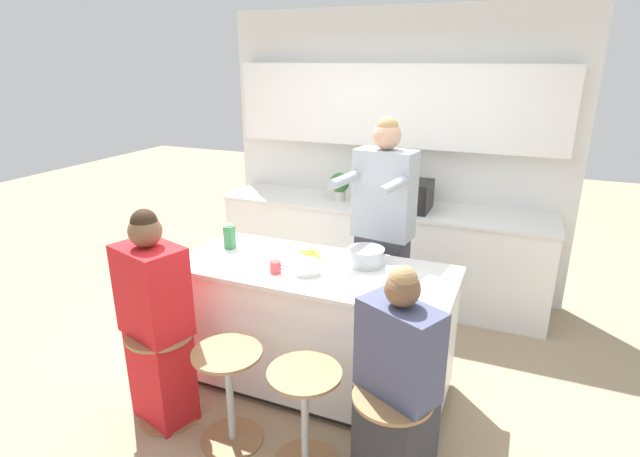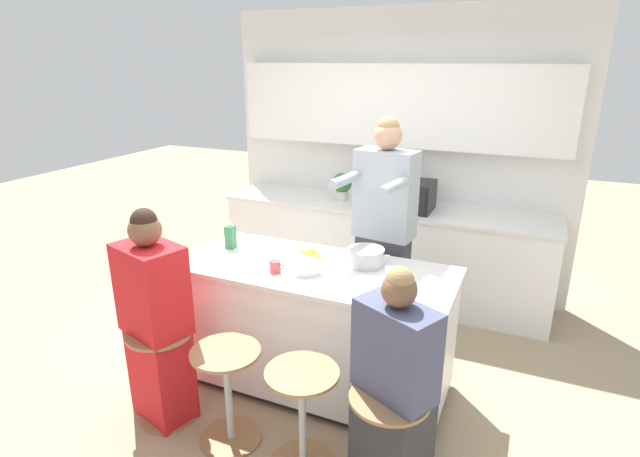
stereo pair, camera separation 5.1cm
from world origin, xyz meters
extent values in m
plane|color=tan|center=(0.00, 0.00, 0.00)|extent=(16.00, 16.00, 0.00)
cube|color=silver|center=(0.00, 1.94, 1.35)|extent=(3.38, 0.06, 2.70)
cube|color=white|center=(0.00, 1.83, 1.83)|extent=(3.11, 0.16, 0.75)
cube|color=white|center=(0.00, 1.59, 0.45)|extent=(3.11, 0.61, 0.89)
cube|color=silver|center=(0.00, 1.59, 0.91)|extent=(3.14, 0.64, 0.03)
cube|color=black|center=(0.00, 0.00, 0.03)|extent=(1.74, 0.68, 0.06)
cube|color=white|center=(0.00, 0.00, 0.47)|extent=(1.82, 0.76, 0.82)
cube|color=silver|center=(0.00, 0.00, 0.90)|extent=(1.86, 0.80, 0.03)
cylinder|color=#997047|center=(-0.75, -0.71, 0.01)|extent=(0.38, 0.38, 0.01)
cylinder|color=#B7BABC|center=(-0.75, -0.71, 0.31)|extent=(0.04, 0.04, 0.60)
cylinder|color=#997047|center=(-0.75, -0.71, 0.62)|extent=(0.41, 0.41, 0.02)
cylinder|color=#997047|center=(-0.25, -0.72, 0.01)|extent=(0.38, 0.38, 0.01)
cylinder|color=#B7BABC|center=(-0.25, -0.72, 0.31)|extent=(0.04, 0.04, 0.60)
cylinder|color=#997047|center=(-0.25, -0.72, 0.62)|extent=(0.41, 0.41, 0.02)
cylinder|color=#B7BABC|center=(0.25, -0.73, 0.31)|extent=(0.04, 0.04, 0.60)
cylinder|color=#997047|center=(0.25, -0.73, 0.62)|extent=(0.41, 0.41, 0.02)
cylinder|color=#B7BABC|center=(0.75, -0.74, 0.31)|extent=(0.04, 0.04, 0.60)
cylinder|color=#997047|center=(0.75, -0.74, 0.62)|extent=(0.41, 0.41, 0.02)
cube|color=#383842|center=(0.29, 0.62, 0.49)|extent=(0.40, 0.27, 0.97)
cube|color=#9EA8B2|center=(0.29, 0.62, 1.30)|extent=(0.46, 0.28, 0.65)
cylinder|color=#9EA8B2|center=(0.07, 0.36, 1.44)|extent=(0.12, 0.36, 0.07)
cylinder|color=#9EA8B2|center=(0.43, 0.31, 1.44)|extent=(0.12, 0.36, 0.07)
sphere|color=tan|center=(0.29, 0.62, 1.73)|extent=(0.23, 0.23, 0.20)
sphere|color=#A37F51|center=(0.29, 0.62, 1.78)|extent=(0.18, 0.18, 0.16)
cube|color=red|center=(-0.77, -0.70, 0.32)|extent=(0.45, 0.36, 0.63)
cube|color=red|center=(-0.77, -0.70, 0.91)|extent=(0.48, 0.40, 0.57)
sphere|color=brown|center=(-0.77, -0.70, 1.29)|extent=(0.24, 0.24, 0.20)
sphere|color=black|center=(-0.77, -0.70, 1.35)|extent=(0.19, 0.19, 0.16)
cube|color=#333338|center=(0.75, -0.70, 0.32)|extent=(0.45, 0.40, 0.63)
cube|color=#474C6B|center=(0.75, -0.70, 0.88)|extent=(0.47, 0.38, 0.49)
sphere|color=brown|center=(0.75, -0.70, 1.21)|extent=(0.23, 0.23, 0.17)
sphere|color=#A37F51|center=(0.75, -0.70, 1.26)|extent=(0.19, 0.19, 0.14)
cylinder|color=#B7BABC|center=(0.30, 0.17, 0.97)|extent=(0.23, 0.23, 0.11)
cylinder|color=#B7BABC|center=(0.30, 0.17, 1.03)|extent=(0.25, 0.25, 0.01)
cylinder|color=#B7BABC|center=(0.16, 0.17, 1.01)|extent=(0.05, 0.01, 0.01)
cylinder|color=#B7BABC|center=(0.44, 0.17, 1.01)|extent=(0.05, 0.01, 0.01)
cylinder|color=white|center=(-0.02, -0.10, 0.96)|extent=(0.18, 0.18, 0.08)
cylinder|color=white|center=(0.53, 0.01, 0.95)|extent=(0.09, 0.09, 0.08)
torus|color=white|center=(0.58, 0.01, 0.96)|extent=(0.04, 0.01, 0.04)
cylinder|color=#DB4C51|center=(-0.21, -0.18, 0.96)|extent=(0.08, 0.08, 0.08)
torus|color=#DB4C51|center=(-0.16, -0.18, 0.96)|extent=(0.04, 0.01, 0.04)
ellipsoid|color=yellow|center=(-0.10, 0.13, 0.94)|extent=(0.14, 0.06, 0.06)
ellipsoid|color=yellow|center=(-0.13, 0.17, 0.94)|extent=(0.11, 0.13, 0.06)
ellipsoid|color=yellow|center=(-0.06, 0.17, 0.94)|extent=(0.12, 0.12, 0.06)
cube|color=#38844C|center=(-0.72, 0.08, 1.00)|extent=(0.06, 0.06, 0.17)
cylinder|color=white|center=(-0.72, 0.08, 1.09)|extent=(0.03, 0.03, 0.02)
cube|color=black|center=(0.20, 1.56, 1.06)|extent=(0.50, 0.37, 0.27)
cube|color=black|center=(0.16, 1.37, 1.06)|extent=(0.31, 0.01, 0.20)
cube|color=black|center=(0.38, 1.37, 1.06)|extent=(0.09, 0.01, 0.21)
cylinder|color=beige|center=(-0.43, 1.59, 0.97)|extent=(0.12, 0.12, 0.10)
sphere|color=#387538|center=(-0.43, 1.59, 1.10)|extent=(0.19, 0.19, 0.19)
camera|label=1|loc=(1.22, -2.82, 2.24)|focal=28.00mm
camera|label=2|loc=(1.27, -2.80, 2.24)|focal=28.00mm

